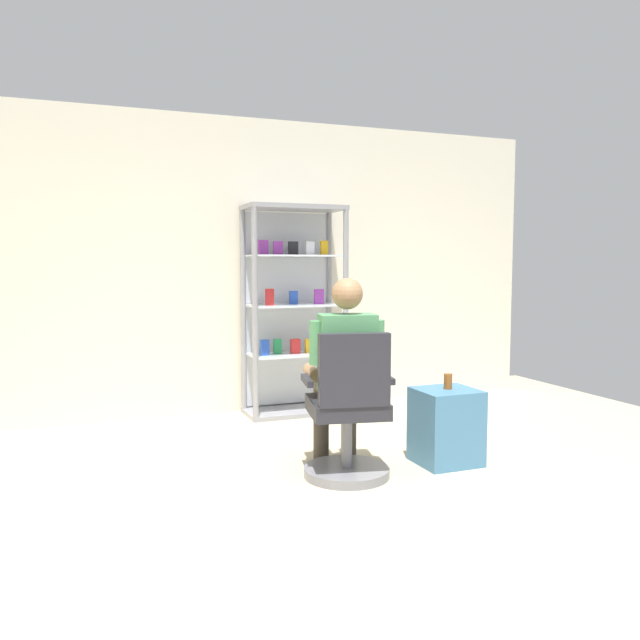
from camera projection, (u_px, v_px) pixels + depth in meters
name	position (u px, v px, depth m)	size (l,w,h in m)	color
ground_plane	(392.00, 533.00, 3.31)	(7.20, 7.20, 0.00)	#C6B793
back_wall	(243.00, 267.00, 5.98)	(6.00, 0.10, 2.70)	silver
display_cabinet_main	(292.00, 309.00, 5.94)	(0.90, 0.45, 1.90)	gray
office_chair	(349.00, 419.00, 4.11)	(0.61, 0.57, 0.96)	slate
seated_shopkeeper	(344.00, 365.00, 4.24)	(0.54, 0.61, 1.29)	#3F382D
storage_crate	(446.00, 426.00, 4.45)	(0.41, 0.38, 0.52)	teal
tea_glass	(448.00, 381.00, 4.44)	(0.06, 0.06, 0.11)	brown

